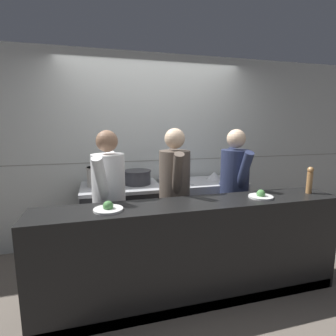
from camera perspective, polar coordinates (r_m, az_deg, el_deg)
The scene contains 15 objects.
ground_plane at distance 2.96m, azimuth 2.94°, elevation -24.57°, with size 14.00×14.00×0.00m, color #6B6056.
wall_back_tiled at distance 3.72m, azimuth -3.15°, elevation 4.00°, with size 8.00×0.06×2.60m.
oven_range at distance 3.45m, azimuth -10.04°, elevation -11.07°, with size 0.97×0.71×0.91m.
prep_counter at distance 3.70m, azimuth 7.22°, elevation -9.69°, with size 1.08×0.65×0.90m.
pass_counter at distance 2.60m, azimuth 5.78°, elevation -17.68°, with size 2.87×0.45×0.96m.
stock_pot at distance 3.33m, azimuth -14.99°, elevation -1.69°, with size 0.28×0.28×0.24m.
sauce_pot at distance 3.34m, azimuth -6.70°, elevation -1.91°, with size 0.36×0.36×0.18m.
mixing_bowl_steel at distance 3.69m, azimuth 10.07°, elevation -1.66°, with size 0.23×0.23×0.11m.
chefs_knife at distance 3.36m, azimuth 1.67°, elevation -3.46°, with size 0.36×0.20×0.02m.
plated_dish_main at distance 2.24m, azimuth -12.88°, elevation -8.52°, with size 0.24×0.24×0.09m.
plated_dish_appetiser at distance 2.70m, azimuth 19.55°, elevation -5.70°, with size 0.23×0.23×0.08m.
pepper_mill at distance 3.05m, azimuth 28.47°, elevation -2.22°, with size 0.06×0.06×0.28m.
chef_head_cook at distance 2.72m, azimuth -12.68°, elevation -7.12°, with size 0.42×0.69×1.60m.
chef_sous at distance 2.84m, azimuth 1.42°, elevation -5.98°, with size 0.38×0.71×1.62m.
chef_line at distance 3.16m, azimuth 14.17°, elevation -4.82°, with size 0.34×0.70×1.60m.
Camera 1 is at (-0.78, -2.32, 1.66)m, focal length 28.00 mm.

